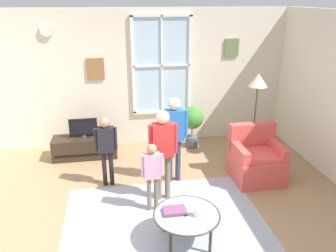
# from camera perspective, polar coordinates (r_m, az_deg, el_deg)

# --- Properties ---
(ground_plane) EXTENTS (6.45, 6.34, 0.02)m
(ground_plane) POSITION_cam_1_polar(r_m,az_deg,el_deg) (4.58, -1.22, -17.01)
(ground_plane) COLOR #9E7A56
(back_wall) EXTENTS (5.85, 0.17, 2.63)m
(back_wall) POSITION_cam_1_polar(r_m,az_deg,el_deg) (6.69, -4.86, 8.09)
(back_wall) COLOR beige
(back_wall) RESTS_ON ground_plane
(area_rug) EXTENTS (2.65, 2.17, 0.01)m
(area_rug) POSITION_cam_1_polar(r_m,az_deg,el_deg) (4.62, -0.41, -16.35)
(area_rug) COLOR #999EAD
(area_rug) RESTS_ON ground_plane
(tv_stand) EXTENTS (1.16, 0.44, 0.39)m
(tv_stand) POSITION_cam_1_polar(r_m,az_deg,el_deg) (6.48, -13.78, -3.45)
(tv_stand) COLOR #2D2319
(tv_stand) RESTS_ON ground_plane
(television) EXTENTS (0.50, 0.08, 0.36)m
(television) POSITION_cam_1_polar(r_m,az_deg,el_deg) (6.33, -14.08, -0.28)
(television) COLOR #4C4C4C
(television) RESTS_ON tv_stand
(armchair) EXTENTS (0.76, 0.74, 0.87)m
(armchair) POSITION_cam_1_polar(r_m,az_deg,el_deg) (5.70, 14.65, -5.59)
(armchair) COLOR #D14C47
(armchair) RESTS_ON ground_plane
(coffee_table) EXTENTS (0.80, 0.80, 0.41)m
(coffee_table) POSITION_cam_1_polar(r_m,az_deg,el_deg) (4.14, 3.16, -14.85)
(coffee_table) COLOR #99B2B7
(coffee_table) RESTS_ON ground_plane
(book_stack) EXTENTS (0.27, 0.19, 0.05)m
(book_stack) POSITION_cam_1_polar(r_m,az_deg,el_deg) (4.13, 1.11, -14.11)
(book_stack) COLOR gray
(book_stack) RESTS_ON coffee_table
(cup) EXTENTS (0.09, 0.09, 0.11)m
(cup) POSITION_cam_1_polar(r_m,az_deg,el_deg) (4.08, 5.02, -14.26)
(cup) COLOR white
(cup) RESTS_ON coffee_table
(remote_near_books) EXTENTS (0.08, 0.15, 0.02)m
(remote_near_books) POSITION_cam_1_polar(r_m,az_deg,el_deg) (4.14, 2.62, -14.33)
(remote_near_books) COLOR black
(remote_near_books) RESTS_ON coffee_table
(person_pink_shirt) EXTENTS (0.30, 0.14, 1.00)m
(person_pink_shirt) POSITION_cam_1_polar(r_m,az_deg,el_deg) (4.59, -2.69, -7.38)
(person_pink_shirt) COLOR #726656
(person_pink_shirt) RESTS_ON ground_plane
(person_blue_shirt) EXTENTS (0.42, 0.19, 1.40)m
(person_blue_shirt) POSITION_cam_1_polar(r_m,az_deg,el_deg) (5.23, 1.05, -0.72)
(person_blue_shirt) COLOR #333851
(person_blue_shirt) RESTS_ON ground_plane
(person_red_shirt) EXTENTS (0.41, 0.19, 1.37)m
(person_red_shirt) POSITION_cam_1_polar(r_m,az_deg,el_deg) (4.74, -0.85, -3.28)
(person_red_shirt) COLOR #726656
(person_red_shirt) RESTS_ON ground_plane
(person_black_shirt) EXTENTS (0.34, 0.16, 1.14)m
(person_black_shirt) POSITION_cam_1_polar(r_m,az_deg,el_deg) (5.24, -10.38, -2.97)
(person_black_shirt) COLOR black
(person_black_shirt) RESTS_ON ground_plane
(potted_plant_by_window) EXTENTS (0.44, 0.44, 0.83)m
(potted_plant_by_window) POSITION_cam_1_polar(r_m,az_deg,el_deg) (6.61, 4.09, 0.86)
(potted_plant_by_window) COLOR #4C565B
(potted_plant_by_window) RESTS_ON ground_plane
(floor_lamp) EXTENTS (0.32, 0.32, 1.60)m
(floor_lamp) POSITION_cam_1_polar(r_m,az_deg,el_deg) (6.02, 14.84, 6.07)
(floor_lamp) COLOR black
(floor_lamp) RESTS_ON ground_plane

